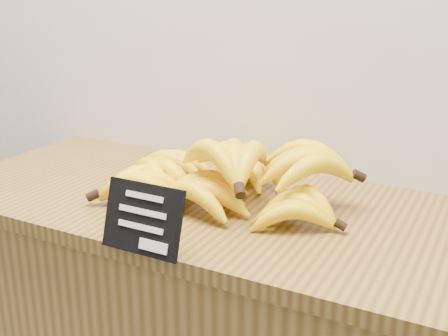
% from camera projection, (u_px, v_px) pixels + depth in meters
% --- Properties ---
extents(counter_top, '(1.31, 0.54, 0.03)m').
position_uv_depth(counter_top, '(235.00, 210.00, 1.15)').
color(counter_top, olive).
rests_on(counter_top, counter).
extents(chalkboard_sign, '(0.15, 0.04, 0.12)m').
position_uv_depth(chalkboard_sign, '(143.00, 219.00, 0.93)').
color(chalkboard_sign, black).
rests_on(chalkboard_sign, counter_top).
extents(banana_pile, '(0.53, 0.36, 0.13)m').
position_uv_depth(banana_pile, '(223.00, 177.00, 1.14)').
color(banana_pile, yellow).
rests_on(banana_pile, counter_top).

